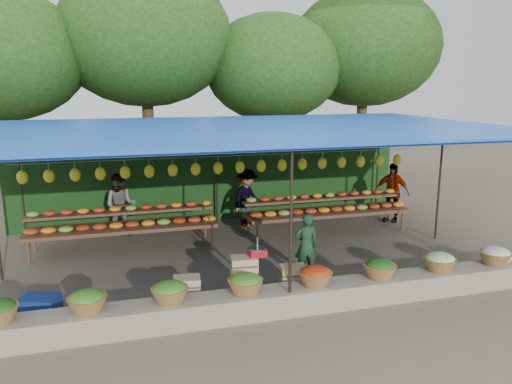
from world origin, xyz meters
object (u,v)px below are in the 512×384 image
object	(u,v)px
weighing_scale	(257,251)
blue_crate_back	(40,307)
vendor_seated	(306,245)
crate_counter	(243,282)

from	to	relation	value
weighing_scale	blue_crate_back	size ratio (longest dim) A/B	0.58
vendor_seated	weighing_scale	bearing A→B (deg)	37.95
crate_counter	blue_crate_back	xyz separation A→B (m)	(-3.31, 0.24, -0.14)
weighing_scale	blue_crate_back	distance (m)	3.65
weighing_scale	vendor_seated	xyz separation A→B (m)	(1.18, 0.69, -0.22)
blue_crate_back	vendor_seated	bearing A→B (deg)	23.53
crate_counter	weighing_scale	xyz separation A→B (m)	(0.27, -0.00, 0.54)
vendor_seated	blue_crate_back	size ratio (longest dim) A/B	2.20
weighing_scale	blue_crate_back	world-z (taller)	weighing_scale
vendor_seated	blue_crate_back	bearing A→B (deg)	12.95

